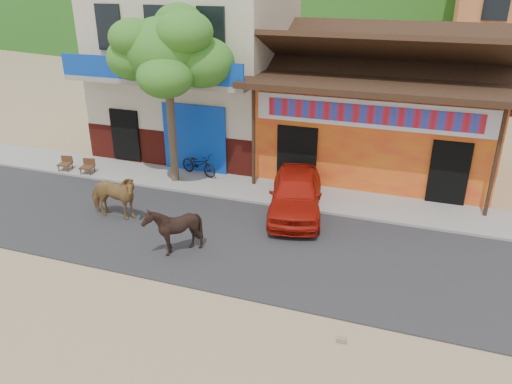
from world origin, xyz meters
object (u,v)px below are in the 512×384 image
tree (170,98)px  red_car (296,193)px  cow_tan (113,196)px  cow_dark (173,229)px  scooter (199,164)px  cafe_chair_right (86,161)px  cafe_chair_left (64,158)px

tree → red_car: bearing=-11.9°
cow_tan → cow_dark: (2.70, -1.24, -0.03)m
scooter → cafe_chair_right: (-4.00, -1.24, 0.07)m
cow_dark → scooter: 5.49m
tree → red_car: (4.76, -1.00, -2.41)m
cow_tan → cafe_chair_right: bearing=45.5°
cow_dark → red_car: (2.44, 3.46, -0.04)m
red_car → scooter: red_car is taller
cow_tan → cafe_chair_left: 4.86m
tree → cafe_chair_left: bearing=-173.5°
cow_tan → scooter: cow_tan is taller
red_car → scooter: 4.52m
red_car → scooter: size_ratio=2.49×
tree → cafe_chair_left: (-4.40, -0.50, -2.52)m
tree → cow_dark: (2.33, -4.46, -2.37)m
cow_dark → scooter: cow_dark is taller
cow_dark → cafe_chair_left: size_ratio=1.49×
cow_tan → scooter: (0.98, 3.97, -0.24)m
tree → scooter: (0.60, 0.74, -2.58)m
tree → red_car: 5.43m
cafe_chair_right → tree: bearing=-1.7°
tree → cafe_chair_right: tree is taller
cow_tan → cafe_chair_left: bearing=53.4°
cow_tan → cow_dark: size_ratio=1.23×
cow_dark → scooter: size_ratio=0.90×
red_car → cafe_chair_right: red_car is taller
cow_tan → red_car: bearing=-69.1°
tree → red_car: tree is taller
cow_tan → cow_dark: 2.97m
cow_tan → cafe_chair_right: (-3.02, 2.72, -0.17)m
scooter → cafe_chair_left: (-5.00, -1.24, 0.06)m
cow_tan → red_car: (5.14, 2.22, -0.06)m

